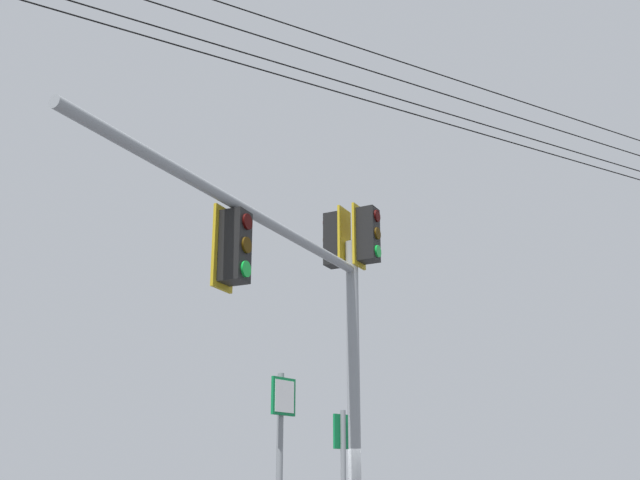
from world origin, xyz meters
TOP-DOWN VIEW (x-y plane):
  - signal_mast_assembly at (0.53, -1.03)m, footprint 0.97×6.59m
  - overhead_wire_span at (1.22, 1.46)m, footprint 16.52×30.31m

SIDE VIEW (x-z plane):
  - signal_mast_assembly at x=0.53m, z-range 1.36..7.73m
  - overhead_wire_span at x=1.22m, z-range 8.26..9.62m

